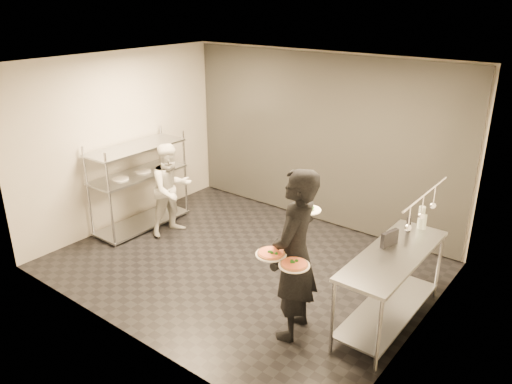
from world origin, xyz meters
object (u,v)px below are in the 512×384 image
Objects in this scene: chef at (171,189)px; bottle_dark at (409,224)px; bottle_clear at (424,222)px; pizza_plate_far at (294,264)px; pos_monitor at (389,239)px; pizza_plate_near at (271,253)px; waiter at (295,255)px; bottle_green at (421,217)px; prep_counter at (391,276)px; pass_rack at (139,182)px; salad_plate at (308,208)px.

bottle_dark is at bearing -71.61° from chef.
chef is at bearing -170.05° from bottle_clear.
pizza_plate_far is 1.30m from pos_monitor.
pizza_plate_near is at bearing -102.11° from chef.
waiter is 6.92× the size of bottle_green.
bottle_clear is (0.03, 0.80, 0.39)m from prep_counter.
pizza_plate_near is (2.81, -1.19, 0.32)m from chef.
prep_counter is 0.89m from bottle_clear.
bottle_green reaches higher than bottle_clear.
prep_counter is (4.33, 0.00, -0.14)m from pass_rack.
salad_plate is at bearing -91.19° from chef.
bottle_clear is at bearing 0.00° from bottle_green.
bottle_green is (0.83, 1.28, -0.34)m from salad_plate.
waiter is at bearing -133.74° from prep_counter.
chef is 3.83m from bottle_clear.
pass_rack is at bearing -179.97° from prep_counter.
pizza_plate_far is 1.27× the size of pos_monitor.
salad_plate is 1.38m from bottle_dark.
pos_monitor reaches higher than pizza_plate_near.
bottle_green is at bearing 95.70° from pos_monitor.
bottle_clear is (0.81, 1.62, 0.03)m from waiter.
chef is 3.03m from salad_plate.
bottle_dark is at bearing 63.52° from pizza_plate_near.
chef is 3.79m from bottle_green.
prep_counter is at bearing 60.06° from pizza_plate_far.
chef reaches higher than bottle_green.
waiter is 7.71× the size of pos_monitor.
prep_counter is 0.91m from bottle_green.
bottle_clear reaches higher than pizza_plate_near.
pos_monitor is at bearing 39.99° from salad_plate.
pass_rack reaches higher than chef.
bottle_green is at bearing 72.03° from pizza_plate_far.
waiter is at bearing -115.66° from bottle_dark.
chef is (-2.95, 0.96, -0.24)m from waiter.
prep_counter is at bearing 124.21° from waiter.
waiter is 5.93× the size of pizza_plate_near.
bottle_dark is (0.75, 1.10, -0.39)m from salad_plate.
bottle_dark is at bearing 98.44° from prep_counter.
pizza_plate_far is at bearing 19.95° from waiter.
bottle_clear reaches higher than prep_counter.
pos_monitor is at bearing 67.48° from pizza_plate_far.
salad_plate is (3.49, -0.48, 0.63)m from pass_rack.
bottle_green is (0.77, 1.62, 0.08)m from waiter.
pizza_plate_near is (-0.14, -0.24, 0.08)m from waiter.
pass_rack is at bearing 114.32° from chef.
pizza_plate_near is 1.71× the size of bottle_dark.
bottle_green is (4.32, 0.80, 0.29)m from pass_rack.
bottle_dark is (0.83, 1.67, -0.05)m from pizza_plate_near.
bottle_green reaches higher than pos_monitor.
pizza_plate_near is 1.87m from bottle_dark.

